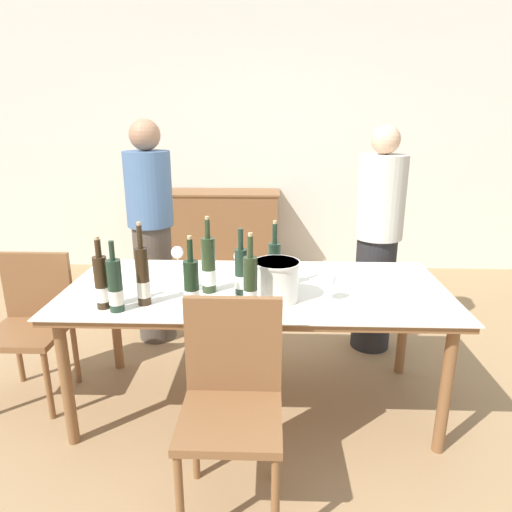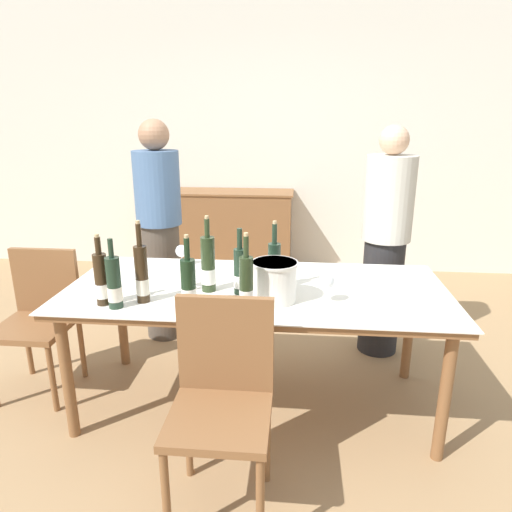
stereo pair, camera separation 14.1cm
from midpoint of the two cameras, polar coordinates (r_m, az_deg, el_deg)
name	(u,v)px [view 2 (the right image)]	position (r m, az deg, el deg)	size (l,w,h in m)	color
ground_plane	(256,402)	(2.89, 1.47, -17.84)	(12.00, 12.00, 0.00)	#A37F56
back_wall	(279,141)	(5.01, 3.74, 14.19)	(8.00, 0.10, 2.80)	silver
sideboard_cabinet	(224,233)	(4.92, -3.20, 2.94)	(1.47, 0.46, 0.90)	brown
dining_table	(256,297)	(2.56, 1.59, -5.22)	(2.09, 0.95, 0.75)	brown
ice_bucket	(274,280)	(2.32, 4.06, -3.05)	(0.24, 0.24, 0.21)	white
wine_bottle_0	(208,265)	(2.44, -4.36, -1.21)	(0.08, 0.08, 0.41)	#28381E
wine_bottle_1	(114,284)	(2.32, -15.66, -3.40)	(0.07, 0.07, 0.35)	#1E3323
wine_bottle_2	(188,285)	(2.24, -6.66, -3.60)	(0.07, 0.07, 0.37)	black
wine_bottle_3	(246,286)	(2.17, 0.64, -3.78)	(0.07, 0.07, 0.40)	#28381E
wine_bottle_4	(102,280)	(2.37, -17.15, -2.92)	(0.07, 0.07, 0.37)	#332314
wine_bottle_5	(142,275)	(2.35, -12.43, -2.36)	(0.07, 0.07, 0.42)	#332314
wine_bottle_6	(240,272)	(2.41, -0.34, -1.99)	(0.07, 0.07, 0.36)	#1E3323
wine_bottle_7	(274,267)	(2.47, 3.92, -1.39)	(0.07, 0.07, 0.38)	#1E3323
wine_glass_0	(190,272)	(2.52, -6.72, -2.07)	(0.07, 0.07, 0.13)	white
wine_glass_1	(242,257)	(2.72, -0.30, -0.12)	(0.07, 0.07, 0.14)	white
wine_glass_2	(326,282)	(2.33, 10.51, -3.25)	(0.08, 0.08, 0.16)	white
wine_glass_3	(182,251)	(2.90, -7.92, 0.55)	(0.08, 0.08, 0.13)	white
chair_left_end	(40,311)	(3.09, -24.22, -6.31)	(0.42, 0.42, 0.87)	brown
chair_near_front	(222,391)	(2.01, -2.15, -16.56)	(0.42, 0.42, 0.93)	brown
person_host	(160,233)	(3.44, -10.76, 2.83)	(0.33, 0.33, 1.64)	#51473D
person_guest_left	(385,245)	(3.29, 17.03, 1.34)	(0.33, 0.33, 1.60)	#262628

